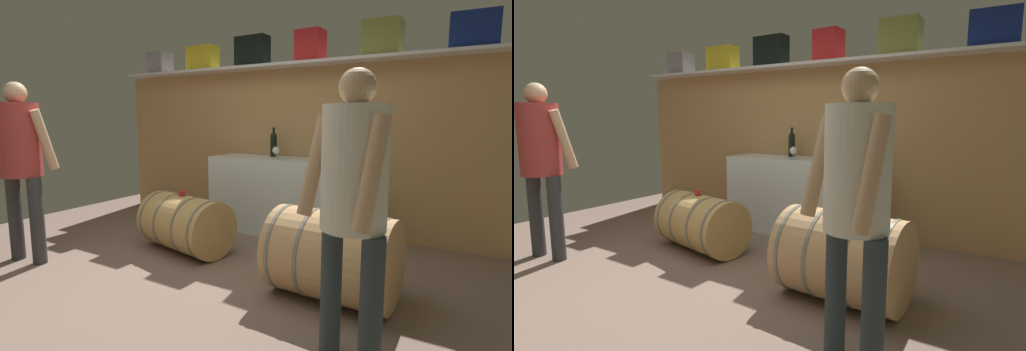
{
  "view_description": "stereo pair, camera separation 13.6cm",
  "coord_description": "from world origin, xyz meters",
  "views": [
    {
      "loc": [
        2.08,
        -2.02,
        1.32
      ],
      "look_at": [
        0.38,
        0.89,
        0.83
      ],
      "focal_mm": 27.04,
      "sensor_mm": 36.0,
      "label": 1
    },
    {
      "loc": [
        2.19,
        -1.95,
        1.32
      ],
      "look_at": [
        0.38,
        0.89,
        0.83
      ],
      "focal_mm": 27.04,
      "sensor_mm": 36.0,
      "label": 2
    }
  ],
  "objects": [
    {
      "name": "visitor_tasting",
      "position": [
        1.54,
        -0.13,
        0.96
      ],
      "size": [
        0.5,
        0.44,
        1.57
      ],
      "rotation": [
        0.0,
        0.0,
        2.67
      ],
      "color": "#293336",
      "rests_on": "ground"
    },
    {
      "name": "toolcase_yellow",
      "position": [
        -1.14,
        2.12,
        2.11
      ],
      "size": [
        0.41,
        0.21,
        0.31
      ],
      "primitive_type": "cube",
      "rotation": [
        0.0,
        0.0,
        -0.01
      ],
      "color": "yellow",
      "rests_on": "high_shelf_board"
    },
    {
      "name": "wine_bottle_dark",
      "position": [
        -0.04,
        2.03,
        1.03
      ],
      "size": [
        0.08,
        0.08,
        0.35
      ],
      "color": "black",
      "rests_on": "work_cabinet"
    },
    {
      "name": "winemaker_pouring",
      "position": [
        -1.52,
        -0.08,
        1.01
      ],
      "size": [
        0.51,
        0.42,
        1.65
      ],
      "rotation": [
        0.0,
        0.0,
        0.11
      ],
      "color": "#343438",
      "rests_on": "ground"
    },
    {
      "name": "toolcase_grey",
      "position": [
        -1.9,
        2.12,
        2.1
      ],
      "size": [
        0.3,
        0.25,
        0.29
      ],
      "primitive_type": "cube",
      "rotation": [
        0.0,
        0.0,
        -0.0
      ],
      "color": "gray",
      "rests_on": "high_shelf_board"
    },
    {
      "name": "wine_glass",
      "position": [
        0.12,
        1.78,
        0.97
      ],
      "size": [
        0.08,
        0.08,
        0.14
      ],
      "color": "white",
      "rests_on": "work_cabinet"
    },
    {
      "name": "wine_barrel_near",
      "position": [
        -0.43,
        0.87,
        0.28
      ],
      "size": [
        1.01,
        0.74,
        0.57
      ],
      "rotation": [
        0.0,
        0.0,
        -0.22
      ],
      "color": "tan",
      "rests_on": "ground"
    },
    {
      "name": "high_shelf_board",
      "position": [
        0.0,
        2.12,
        1.94
      ],
      "size": [
        4.63,
        0.4,
        0.03
      ],
      "primitive_type": "cube",
      "color": "silver",
      "rests_on": "back_wall_panel"
    },
    {
      "name": "toolcase_navy",
      "position": [
        1.96,
        2.12,
        2.11
      ],
      "size": [
        0.41,
        0.3,
        0.32
      ],
      "primitive_type": "cube",
      "rotation": [
        0.0,
        0.0,
        0.04
      ],
      "color": "navy",
      "rests_on": "high_shelf_board"
    },
    {
      "name": "back_wall_panel",
      "position": [
        0.0,
        2.27,
        0.96
      ],
      "size": [
        5.03,
        0.1,
        1.92
      ],
      "primitive_type": "cube",
      "color": "tan",
      "rests_on": "ground"
    },
    {
      "name": "work_cabinet",
      "position": [
        0.13,
        1.93,
        0.44
      ],
      "size": [
        1.72,
        0.56,
        0.88
      ],
      "primitive_type": "cube",
      "color": "white",
      "rests_on": "ground"
    },
    {
      "name": "toolcase_olive",
      "position": [
        1.15,
        2.12,
        2.13
      ],
      "size": [
        0.37,
        0.29,
        0.35
      ],
      "primitive_type": "cube",
      "rotation": [
        0.0,
        0.0,
        -0.0
      ],
      "color": "olive",
      "rests_on": "high_shelf_board"
    },
    {
      "name": "wine_barrel_far",
      "position": [
        1.2,
        0.6,
        0.33
      ],
      "size": [
        0.94,
        0.72,
        0.67
      ],
      "rotation": [
        0.0,
        0.0,
        -0.07
      ],
      "color": "tan",
      "rests_on": "ground"
    },
    {
      "name": "toolcase_red",
      "position": [
        0.37,
        2.12,
        2.12
      ],
      "size": [
        0.3,
        0.26,
        0.35
      ],
      "primitive_type": "cube",
      "rotation": [
        0.0,
        0.0,
        -0.07
      ],
      "color": "red",
      "rests_on": "high_shelf_board"
    },
    {
      "name": "ground_plane",
      "position": [
        0.0,
        0.57,
        -0.01
      ],
      "size": [
        6.23,
        7.74,
        0.02
      ],
      "primitive_type": "cube",
      "color": "#81685B"
    },
    {
      "name": "toolcase_black",
      "position": [
        -0.39,
        2.12,
        2.13
      ],
      "size": [
        0.41,
        0.21,
        0.36
      ],
      "primitive_type": "cube",
      "rotation": [
        0.0,
        0.0,
        -0.03
      ],
      "color": "black",
      "rests_on": "high_shelf_board"
    },
    {
      "name": "tasting_cup",
      "position": [
        -0.47,
        0.87,
        0.59
      ],
      "size": [
        0.06,
        0.06,
        0.04
      ],
      "primitive_type": "cylinder",
      "color": "red",
      "rests_on": "wine_barrel_near"
    }
  ]
}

